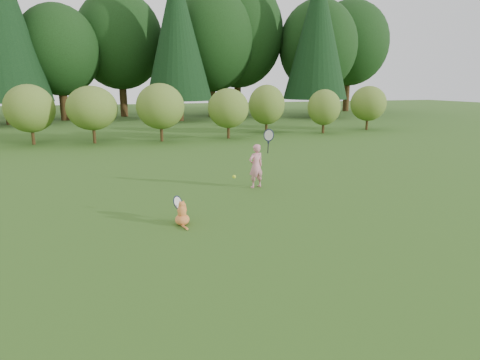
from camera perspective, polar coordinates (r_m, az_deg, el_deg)
name	(u,v)px	position (r m, az deg, el deg)	size (l,w,h in m)	color
ground	(243,224)	(7.91, 0.38, -6.34)	(100.00, 100.00, 0.00)	#225618
shrub_row	(160,111)	(20.25, -11.24, 9.63)	(28.00, 3.00, 2.80)	#526F22
woodland_backdrop	(139,11)	(30.54, -14.18, 22.22)	(48.00, 10.00, 15.00)	black
child	(256,165)	(10.56, 2.35, 2.15)	(0.68, 0.46, 1.74)	pink
cat	(182,212)	(7.93, -8.27, -4.54)	(0.42, 0.73, 0.65)	#CB6827
tennis_ball	(234,177)	(7.87, -0.84, 0.47)	(0.07, 0.07, 0.07)	#C0D118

